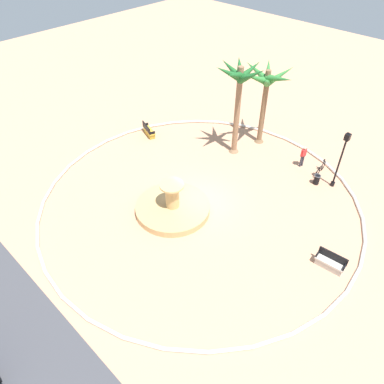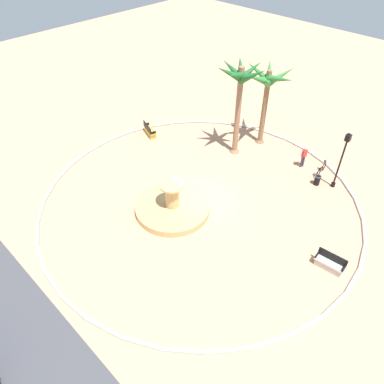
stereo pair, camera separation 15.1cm
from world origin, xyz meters
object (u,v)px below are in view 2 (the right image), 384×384
at_px(palm_tree_near_fountain, 267,85).
at_px(lamppost, 342,156).
at_px(bicycle_red_frame, 321,169).
at_px(person_cyclist_helmet, 304,156).
at_px(fountain, 173,207).
at_px(bench_east, 329,264).
at_px(trash_bin, 317,180).
at_px(palm_tree_by_curb, 240,86).
at_px(bench_west, 150,131).

relative_size(palm_tree_near_fountain, lamppost, 1.44).
relative_size(palm_tree_near_fountain, bicycle_red_frame, 3.62).
relative_size(lamppost, person_cyclist_helmet, 2.53).
distance_m(fountain, bench_east, 9.82).
bearing_deg(person_cyclist_helmet, lamppost, 169.97).
distance_m(bench_east, bicycle_red_frame, 8.69).
bearing_deg(palm_tree_near_fountain, lamppost, 171.53).
height_order(trash_bin, bicycle_red_frame, bicycle_red_frame).
height_order(fountain, person_cyclist_helmet, fountain).
bearing_deg(person_cyclist_helmet, trash_bin, 149.38).
relative_size(palm_tree_by_curb, trash_bin, 9.62).
height_order(bench_west, bicycle_red_frame, bench_west).
distance_m(bench_west, person_cyclist_helmet, 12.42).
distance_m(fountain, lamppost, 11.47).
relative_size(fountain, bench_west, 2.83).
bearing_deg(palm_tree_near_fountain, trash_bin, 164.83).
bearing_deg(bench_west, lamppost, -162.48).
bearing_deg(fountain, bicycle_red_frame, -115.27).
bearing_deg(bench_east, palm_tree_by_curb, -25.45).
xyz_separation_m(palm_tree_by_curb, trash_bin, (-6.66, -0.86, -5.04)).
height_order(fountain, palm_tree_by_curb, palm_tree_by_curb).
relative_size(fountain, person_cyclist_helmet, 2.79).
xyz_separation_m(palm_tree_by_curb, bench_east, (-10.86, 5.17, -5.08)).
bearing_deg(palm_tree_near_fountain, fountain, 94.72).
relative_size(bench_east, bicycle_red_frame, 0.96).
distance_m(palm_tree_near_fountain, person_cyclist_helmet, 5.75).
relative_size(fountain, lamppost, 1.10).
height_order(bench_east, lamppost, lamppost).
distance_m(palm_tree_near_fountain, trash_bin, 7.70).
distance_m(trash_bin, person_cyclist_helmet, 2.23).
bearing_deg(bench_east, person_cyclist_helmet, -49.66).
relative_size(palm_tree_near_fountain, trash_bin, 8.50).
xyz_separation_m(bench_west, lamppost, (-14.16, -4.47, 2.17)).
height_order(trash_bin, person_cyclist_helmet, person_cyclist_helmet).
bearing_deg(trash_bin, fountain, 59.43).
xyz_separation_m(palm_tree_by_curb, lamppost, (-7.59, -1.47, -2.91)).
relative_size(palm_tree_by_curb, lamppost, 1.63).
bearing_deg(lamppost, trash_bin, 32.91).
relative_size(lamppost, bicycle_red_frame, 2.51).
distance_m(lamppost, trash_bin, 2.40).
xyz_separation_m(palm_tree_by_curb, bicycle_red_frame, (-6.24, -2.18, -5.04)).
height_order(palm_tree_near_fountain, palm_tree_by_curb, palm_tree_by_curb).
bearing_deg(fountain, lamppost, -123.10).
xyz_separation_m(palm_tree_by_curb, bench_west, (6.57, 3.00, -5.08)).
height_order(palm_tree_near_fountain, lamppost, palm_tree_near_fountain).
bearing_deg(trash_bin, lamppost, -147.09).
bearing_deg(lamppost, palm_tree_near_fountain, -8.47).
bearing_deg(palm_tree_by_curb, trash_bin, -172.62).
height_order(fountain, palm_tree_near_fountain, palm_tree_near_fountain).
relative_size(trash_bin, bicycle_red_frame, 0.43).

